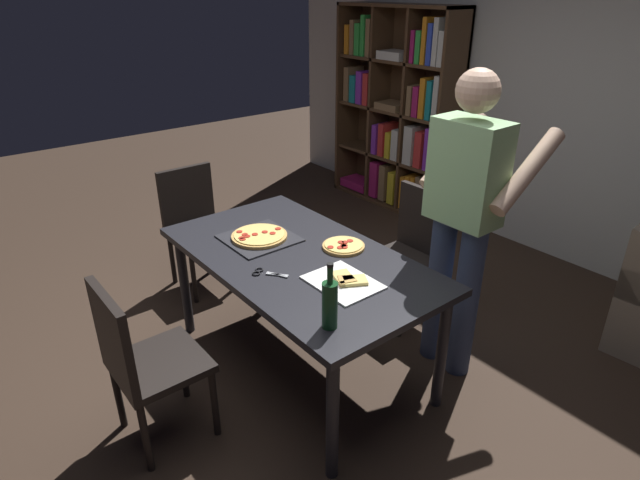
{
  "coord_description": "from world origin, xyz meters",
  "views": [
    {
      "loc": [
        2.1,
        -1.53,
        2.11
      ],
      "look_at": [
        0.0,
        0.15,
        0.8
      ],
      "focal_mm": 29.58,
      "sensor_mm": 36.0,
      "label": 1
    }
  ],
  "objects_px": {
    "chair_left_end": "(195,220)",
    "pepperoni_pizza_on_tray": "(259,237)",
    "bookshelf": "(399,114)",
    "chair_far_side": "(411,246)",
    "dining_table": "(299,267)",
    "person_serving_pizza": "(464,212)",
    "chair_near_camera": "(141,357)",
    "kitchen_scissors": "(265,273)",
    "wine_bottle": "(330,304)",
    "second_pizza_plain": "(343,246)"
  },
  "relations": [
    {
      "from": "dining_table",
      "to": "chair_far_side",
      "type": "xyz_separation_m",
      "value": [
        0.0,
        0.94,
        -0.16
      ]
    },
    {
      "from": "kitchen_scissors",
      "to": "dining_table",
      "type": "bearing_deg",
      "value": 101.32
    },
    {
      "from": "chair_far_side",
      "to": "kitchen_scissors",
      "type": "bearing_deg",
      "value": -87.51
    },
    {
      "from": "chair_far_side",
      "to": "kitchen_scissors",
      "type": "height_order",
      "value": "chair_far_side"
    },
    {
      "from": "wine_bottle",
      "to": "chair_near_camera",
      "type": "bearing_deg",
      "value": -134.2
    },
    {
      "from": "chair_far_side",
      "to": "wine_bottle",
      "type": "distance_m",
      "value": 1.44
    },
    {
      "from": "wine_bottle",
      "to": "dining_table",
      "type": "bearing_deg",
      "value": 154.52
    },
    {
      "from": "pepperoni_pizza_on_tray",
      "to": "wine_bottle",
      "type": "bearing_deg",
      "value": -14.41
    },
    {
      "from": "pepperoni_pizza_on_tray",
      "to": "dining_table",
      "type": "bearing_deg",
      "value": 10.2
    },
    {
      "from": "bookshelf",
      "to": "pepperoni_pizza_on_tray",
      "type": "xyz_separation_m",
      "value": [
        1.2,
        -2.43,
        -0.18
      ]
    },
    {
      "from": "chair_left_end",
      "to": "dining_table",
      "type": "bearing_deg",
      "value": 0.0
    },
    {
      "from": "dining_table",
      "to": "kitchen_scissors",
      "type": "distance_m",
      "value": 0.28
    },
    {
      "from": "chair_far_side",
      "to": "pepperoni_pizza_on_tray",
      "type": "xyz_separation_m",
      "value": [
        -0.31,
        -1.0,
        0.25
      ]
    },
    {
      "from": "dining_table",
      "to": "kitchen_scissors",
      "type": "xyz_separation_m",
      "value": [
        0.05,
        -0.26,
        0.08
      ]
    },
    {
      "from": "chair_far_side",
      "to": "second_pizza_plain",
      "type": "distance_m",
      "value": 0.74
    },
    {
      "from": "bookshelf",
      "to": "second_pizza_plain",
      "type": "bearing_deg",
      "value": -52.97
    },
    {
      "from": "person_serving_pizza",
      "to": "second_pizza_plain",
      "type": "bearing_deg",
      "value": -134.01
    },
    {
      "from": "wine_bottle",
      "to": "second_pizza_plain",
      "type": "height_order",
      "value": "wine_bottle"
    },
    {
      "from": "dining_table",
      "to": "person_serving_pizza",
      "type": "relative_size",
      "value": 0.94
    },
    {
      "from": "dining_table",
      "to": "wine_bottle",
      "type": "relative_size",
      "value": 5.23
    },
    {
      "from": "kitchen_scissors",
      "to": "chair_far_side",
      "type": "bearing_deg",
      "value": 92.49
    },
    {
      "from": "chair_near_camera",
      "to": "chair_far_side",
      "type": "height_order",
      "value": "same"
    },
    {
      "from": "dining_table",
      "to": "kitchen_scissors",
      "type": "bearing_deg",
      "value": -78.68
    },
    {
      "from": "chair_left_end",
      "to": "kitchen_scissors",
      "type": "distance_m",
      "value": 1.41
    },
    {
      "from": "pepperoni_pizza_on_tray",
      "to": "kitchen_scissors",
      "type": "bearing_deg",
      "value": -29.18
    },
    {
      "from": "dining_table",
      "to": "pepperoni_pizza_on_tray",
      "type": "bearing_deg",
      "value": -169.8
    },
    {
      "from": "dining_table",
      "to": "person_serving_pizza",
      "type": "height_order",
      "value": "person_serving_pizza"
    },
    {
      "from": "chair_near_camera",
      "to": "bookshelf",
      "type": "distance_m",
      "value": 3.67
    },
    {
      "from": "second_pizza_plain",
      "to": "chair_left_end",
      "type": "bearing_deg",
      "value": -169.62
    },
    {
      "from": "person_serving_pizza",
      "to": "dining_table",
      "type": "bearing_deg",
      "value": -126.46
    },
    {
      "from": "bookshelf",
      "to": "chair_far_side",
      "type": "bearing_deg",
      "value": -43.36
    },
    {
      "from": "chair_near_camera",
      "to": "kitchen_scissors",
      "type": "xyz_separation_m",
      "value": [
        0.05,
        0.68,
        0.24
      ]
    },
    {
      "from": "pepperoni_pizza_on_tray",
      "to": "second_pizza_plain",
      "type": "relative_size",
      "value": 1.6
    },
    {
      "from": "kitchen_scissors",
      "to": "second_pizza_plain",
      "type": "height_order",
      "value": "second_pizza_plain"
    },
    {
      "from": "dining_table",
      "to": "bookshelf",
      "type": "height_order",
      "value": "bookshelf"
    },
    {
      "from": "dining_table",
      "to": "wine_bottle",
      "type": "distance_m",
      "value": 0.72
    },
    {
      "from": "person_serving_pizza",
      "to": "kitchen_scissors",
      "type": "relative_size",
      "value": 9.24
    },
    {
      "from": "person_serving_pizza",
      "to": "bookshelf",
      "type": "bearing_deg",
      "value": 141.14
    },
    {
      "from": "chair_left_end",
      "to": "pepperoni_pizza_on_tray",
      "type": "xyz_separation_m",
      "value": [
        1.0,
        -0.06,
        0.25
      ]
    },
    {
      "from": "dining_table",
      "to": "chair_far_side",
      "type": "bearing_deg",
      "value": 90.0
    },
    {
      "from": "pepperoni_pizza_on_tray",
      "to": "chair_far_side",
      "type": "bearing_deg",
      "value": 72.51
    },
    {
      "from": "chair_left_end",
      "to": "pepperoni_pizza_on_tray",
      "type": "relative_size",
      "value": 2.31
    },
    {
      "from": "chair_left_end",
      "to": "kitchen_scissors",
      "type": "bearing_deg",
      "value": -10.86
    },
    {
      "from": "bookshelf",
      "to": "dining_table",
      "type": "bearing_deg",
      "value": -57.45
    },
    {
      "from": "dining_table",
      "to": "bookshelf",
      "type": "distance_m",
      "value": 2.83
    },
    {
      "from": "chair_left_end",
      "to": "kitchen_scissors",
      "type": "height_order",
      "value": "chair_left_end"
    },
    {
      "from": "chair_left_end",
      "to": "pepperoni_pizza_on_tray",
      "type": "distance_m",
      "value": 1.03
    },
    {
      "from": "chair_near_camera",
      "to": "pepperoni_pizza_on_tray",
      "type": "height_order",
      "value": "chair_near_camera"
    },
    {
      "from": "chair_far_side",
      "to": "second_pizza_plain",
      "type": "bearing_deg",
      "value": -83.13
    },
    {
      "from": "bookshelf",
      "to": "pepperoni_pizza_on_tray",
      "type": "bearing_deg",
      "value": -63.72
    }
  ]
}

